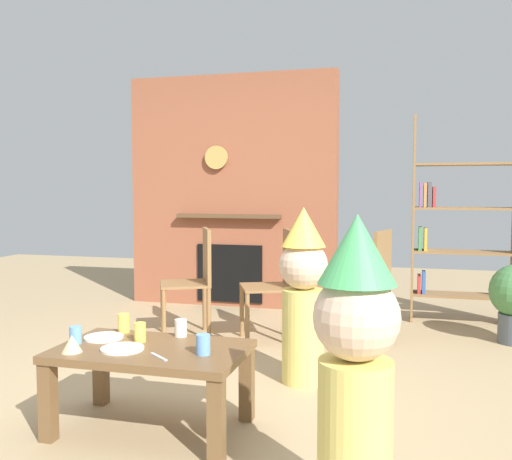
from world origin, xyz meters
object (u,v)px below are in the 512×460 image
(paper_cup_far_left, at_px, (124,323))
(paper_cup_near_right, at_px, (203,345))
(dining_chair_right, at_px, (371,279))
(paper_cup_center, at_px, (76,335))
(coffee_table, at_px, (151,362))
(bookshelf, at_px, (456,225))
(paper_plate_rear, at_px, (122,349))
(child_in_pink, at_px, (303,291))
(paper_cup_near_left, at_px, (181,328))
(dining_chair_middle, at_px, (278,278))
(paper_cup_far_right, at_px, (140,332))
(paper_plate_front, at_px, (104,337))
(child_with_cone_hat, at_px, (356,362))
(birthday_cake_slice, at_px, (72,344))
(dining_chair_left, at_px, (196,275))

(paper_cup_far_left, bearing_deg, paper_cup_near_right, -26.38)
(dining_chair_right, bearing_deg, paper_cup_center, 69.75)
(paper_cup_near_right, distance_m, paper_cup_center, 0.71)
(paper_cup_near_right, xyz_separation_m, paper_cup_far_left, (-0.58, 0.29, 0.00))
(coffee_table, distance_m, dining_chair_right, 2.21)
(bookshelf, xyz_separation_m, paper_cup_far_left, (-1.95, -2.65, -0.42))
(paper_plate_rear, bearing_deg, child_in_pink, 53.30)
(paper_cup_near_left, relative_size, dining_chair_middle, 0.10)
(paper_cup_far_right, distance_m, dining_chair_middle, 1.77)
(child_in_pink, bearing_deg, coffee_table, 0.00)
(paper_cup_near_right, xyz_separation_m, paper_plate_front, (-0.62, 0.14, -0.04))
(paper_cup_near_left, xyz_separation_m, paper_plate_front, (-0.38, -0.15, -0.04))
(dining_chair_right, bearing_deg, child_in_pink, 85.88)
(paper_cup_center, relative_size, dining_chair_middle, 0.10)
(coffee_table, distance_m, dining_chair_middle, 1.84)
(paper_cup_far_right, xyz_separation_m, paper_plate_rear, (-0.02, -0.16, -0.04))
(child_in_pink, bearing_deg, paper_cup_near_left, -5.34)
(dining_chair_middle, bearing_deg, paper_cup_near_left, 60.26)
(child_in_pink, height_order, dining_chair_right, child_in_pink)
(paper_plate_front, xyz_separation_m, child_in_pink, (0.93, 0.81, 0.15))
(paper_cup_far_right, xyz_separation_m, child_in_pink, (0.71, 0.83, 0.11))
(paper_cup_far_right, bearing_deg, paper_cup_near_left, 43.93)
(bookshelf, relative_size, paper_cup_far_left, 18.20)
(paper_cup_near_left, bearing_deg, paper_cup_center, -149.92)
(child_in_pink, bearing_deg, dining_chair_middle, -123.78)
(paper_cup_near_right, bearing_deg, child_with_cone_hat, -32.67)
(paper_cup_far_left, distance_m, child_in_pink, 1.12)
(paper_cup_near_left, distance_m, dining_chair_right, 1.97)
(paper_cup_near_right, xyz_separation_m, paper_plate_rear, (-0.42, -0.03, -0.04))
(paper_cup_near_right, bearing_deg, paper_cup_center, 178.90)
(birthday_cake_slice, distance_m, child_with_cone_hat, 1.46)
(paper_cup_near_right, distance_m, paper_cup_far_left, 0.64)
(paper_plate_front, bearing_deg, paper_cup_far_right, -3.12)
(dining_chair_left, bearing_deg, bookshelf, -178.87)
(paper_cup_far_right, bearing_deg, bookshelf, 57.72)
(paper_plate_front, distance_m, dining_chair_left, 1.72)
(coffee_table, bearing_deg, paper_cup_center, -174.93)
(paper_plate_front, xyz_separation_m, dining_chair_middle, (0.56, 1.73, 0.08))
(paper_cup_center, distance_m, dining_chair_right, 2.45)
(coffee_table, relative_size, paper_cup_far_left, 9.14)
(dining_chair_middle, bearing_deg, dining_chair_left, -21.87)
(birthday_cake_slice, distance_m, dining_chair_middle, 2.08)
(bookshelf, xyz_separation_m, coffee_table, (-1.67, -2.89, -0.54))
(child_in_pink, bearing_deg, birthday_cake_slice, -7.07)
(bookshelf, height_order, paper_plate_front, bookshelf)
(paper_plate_rear, bearing_deg, paper_cup_near_right, 3.81)
(paper_cup_center, distance_m, dining_chair_middle, 1.97)
(paper_cup_near_left, distance_m, child_in_pink, 0.87)
(paper_plate_rear, height_order, child_with_cone_hat, child_with_cone_hat)
(bookshelf, relative_size, paper_cup_center, 21.20)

